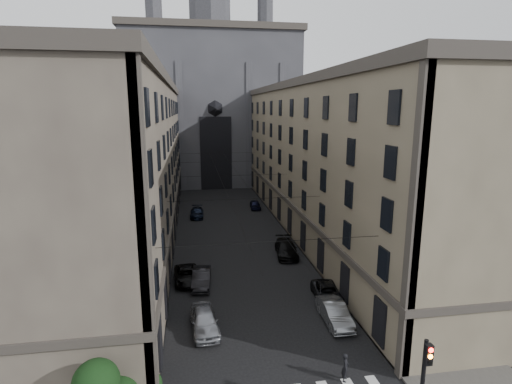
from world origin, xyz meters
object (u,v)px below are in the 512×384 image
car_left_midnear (201,278)px  car_right_near (335,313)px  car_left_far (197,213)px  pedestrian (345,367)px  car_left_near (204,321)px  car_right_far (255,205)px  car_right_midnear (327,293)px  car_right_midfar (286,249)px  car_left_midfar (187,275)px  traffic_light_right (424,378)px  gothic_tower (212,97)px

car_left_midnear → car_right_near: 12.37m
car_left_far → pedestrian: (7.87, -37.39, 0.19)m
car_left_near → car_right_near: car_left_near is taller
car_right_near → car_right_far: 34.59m
car_right_midnear → car_right_midfar: car_right_midfar is taller
car_left_midfar → car_right_midfar: size_ratio=0.86×
traffic_light_right → car_right_far: bearing=90.8°
gothic_tower → car_right_midfar: 51.43m
pedestrian → gothic_tower: bearing=27.6°
gothic_tower → car_left_near: gothic_tower is taller
traffic_light_right → car_right_midfar: 24.90m
traffic_light_right → car_right_midnear: bearing=88.5°
traffic_light_right → car_left_midnear: 21.25m
car_right_near → car_left_far: bearing=107.7°
gothic_tower → car_right_far: 32.92m
traffic_light_right → pedestrian: (-1.93, 4.53, -2.42)m
gothic_tower → pedestrian: size_ratio=33.57×
car_left_midfar → car_right_near: (10.85, -8.95, 0.12)m
car_left_midnear → pedestrian: size_ratio=2.60×
car_right_near → car_right_midnear: car_right_near is taller
car_right_midfar → pedestrian: pedestrian is taller
car_left_midnear → car_right_midfar: 11.06m
car_right_midnear → car_left_midnear: bearing=163.1°
car_right_midnear → traffic_light_right: bearing=-85.0°
car_right_near → pedestrian: bearing=-104.1°
gothic_tower → car_left_midnear: 57.13m
pedestrian → traffic_light_right: bearing=-132.4°
car_left_near → car_right_midfar: 16.41m
car_left_near → car_left_midfar: size_ratio=1.00×
car_left_far → car_right_midnear: size_ratio=1.01×
traffic_light_right → car_left_midfar: 22.82m
traffic_light_right → pedestrian: size_ratio=3.01×
car_right_near → car_left_midfar: bearing=141.1°
gothic_tower → car_left_midfar: (-5.53, -53.29, -17.16)m
car_left_midfar → car_right_midnear: (11.50, -5.46, -0.01)m
car_right_far → car_left_near: bearing=-101.6°
car_right_far → car_left_midnear: bearing=-105.5°
gothic_tower → car_right_near: size_ratio=12.56×
traffic_light_right → car_right_midfar: bearing=91.3°
car_left_midfar → car_right_far: size_ratio=1.21×
car_right_midfar → traffic_light_right: bearing=-82.3°
gothic_tower → car_right_midnear: gothic_tower is taller
gothic_tower → traffic_light_right: 74.67m
car_right_near → car_right_midfar: bearing=91.8°
car_left_midfar → car_left_near: bearing=-84.7°
car_left_midfar → car_left_far: 22.22m
car_right_midnear → car_right_far: size_ratio=1.20×
car_left_near → car_right_far: (9.17, 34.18, -0.14)m
gothic_tower → traffic_light_right: bearing=-85.6°
car_left_near → car_left_far: (0.00, 30.72, -0.12)m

